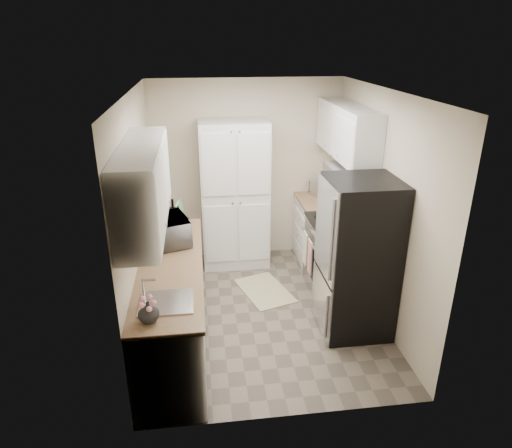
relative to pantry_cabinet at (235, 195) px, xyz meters
name	(u,v)px	position (x,y,z in m)	size (l,w,h in m)	color
ground	(263,311)	(0.20, -1.32, -1.00)	(3.20, 3.20, 0.00)	#665B4C
room_shell	(262,179)	(0.18, -1.32, 0.63)	(2.64, 3.24, 2.52)	beige
pantry_cabinet	(235,195)	(0.00, 0.00, 0.00)	(0.90, 0.55, 2.00)	silver
base_cabinet_left	(174,305)	(-0.79, -1.75, -0.56)	(0.60, 2.30, 0.88)	silver
countertop_left	(170,265)	(-0.79, -1.75, -0.10)	(0.63, 2.33, 0.04)	#846647
base_cabinet_right	(321,233)	(1.19, -0.12, -0.56)	(0.60, 0.80, 0.88)	silver
countertop_right	(322,202)	(1.19, -0.12, -0.10)	(0.63, 0.83, 0.04)	#846647
electric_range	(336,255)	(1.17, -0.93, -0.52)	(0.71, 0.78, 1.13)	#B7B7BC
refrigerator	(358,258)	(1.14, -1.73, -0.15)	(0.70, 0.72, 1.70)	#B7B7BC
microwave	(171,230)	(-0.80, -1.24, 0.06)	(0.52, 0.35, 0.29)	#A5A6A9
wine_bottle	(173,216)	(-0.78, -0.89, 0.09)	(0.09, 0.09, 0.34)	black
flower_vase	(148,312)	(-0.91, -2.72, 0.01)	(0.17, 0.17, 0.17)	white
cutting_board	(182,213)	(-0.69, -0.74, 0.06)	(0.02, 0.23, 0.28)	#3C8344
toaster_oven	(328,189)	(1.29, 0.00, 0.04)	(0.32, 0.40, 0.23)	silver
fruit_basket	(328,177)	(1.28, 0.00, 0.21)	(0.26, 0.26, 0.11)	#E56500
kitchen_mat	(265,290)	(0.29, -0.86, -0.99)	(0.51, 0.82, 0.01)	#BFB484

